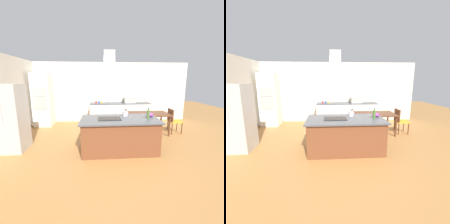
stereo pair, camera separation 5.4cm
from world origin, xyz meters
The scene contains 19 objects.
ground centered at (0.00, 1.50, 0.00)m, with size 16.00×16.00×0.00m, color #AD753D.
wall_back centered at (0.00, 3.25, 1.35)m, with size 7.20×0.10×2.70m, color beige.
wall_left centered at (-3.45, 1.00, 1.35)m, with size 0.10×8.80×2.70m, color beige.
kitchen_island centered at (0.00, 0.00, 0.45)m, with size 2.08×1.13×0.90m.
cooktop centered at (-0.27, 0.00, 0.91)m, with size 0.60×0.44×0.01m, color black.
tea_kettle centered at (0.20, 0.29, 0.98)m, with size 0.20×0.15×0.18m.
olive_oil_bottle centered at (0.77, -0.05, 1.02)m, with size 0.07×0.07×0.28m.
mixing_bowl centered at (0.88, 0.15, 0.96)m, with size 0.20×0.20×0.11m, color purple.
back_counter centered at (0.40, 2.88, 0.45)m, with size 2.71×0.62×0.90m.
countertop_microwave centered at (0.83, 2.88, 1.04)m, with size 0.50×0.38×0.28m, color #B2AFAA.
coffee_mug_red centered at (-0.68, 2.84, 0.95)m, with size 0.08×0.08×0.09m, color red.
coffee_mug_blue centered at (-0.56, 2.86, 0.95)m, with size 0.08×0.08×0.09m, color #2D56B2.
coffee_mug_yellow centered at (-0.44, 2.87, 0.95)m, with size 0.08×0.08×0.09m, color gold.
wall_oven_stack centered at (-2.90, 2.65, 1.10)m, with size 0.70×0.66×2.20m.
refrigerator centered at (-2.98, 0.24, 0.91)m, with size 0.80×0.73×1.82m.
dining_table centered at (1.23, 1.28, 0.67)m, with size 1.40×0.90×0.75m.
chair_at_left_end centered at (0.31, 1.28, 0.51)m, with size 0.42×0.42×0.89m.
chair_at_right_end centered at (2.14, 1.28, 0.51)m, with size 0.42×0.42×0.89m.
range_hood centered at (-0.27, 0.00, 2.10)m, with size 0.90×0.55×0.78m.
Camera 1 is at (-0.53, -4.01, 1.92)m, focal length 24.83 mm.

